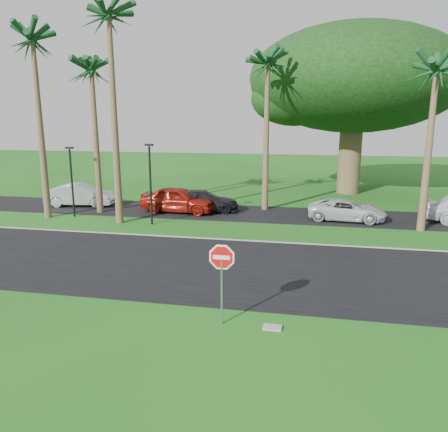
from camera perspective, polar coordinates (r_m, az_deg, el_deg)
ground at (r=16.32m, az=0.10°, el=-9.08°), size 120.00×120.00×0.00m
road at (r=18.16m, az=1.33°, el=-6.75°), size 120.00×8.00×0.02m
parking_strip at (r=28.18m, az=5.03°, el=0.27°), size 120.00×5.00×0.02m
curb at (r=21.97m, az=3.16°, el=-3.24°), size 120.00×0.12×0.06m
stop_sign_near at (r=12.85m, az=-0.30°, el=-6.77°), size 1.05×0.07×2.62m
palm_left_far at (r=28.98m, az=-23.71°, el=19.79°), size 5.00×5.00×11.50m
palm_left_mid at (r=29.26m, az=-16.90°, el=17.33°), size 5.00×5.00×10.00m
palm_left_near at (r=26.29m, az=-14.79°, el=23.38°), size 5.00×5.00×12.50m
palm_center at (r=29.18m, az=5.74°, el=18.76°), size 5.00×5.00×10.50m
palm_right_near at (r=25.69m, az=25.99°, el=16.25°), size 5.00×5.00×9.50m
canopy_tree at (r=37.11m, az=16.69°, el=16.67°), size 16.50×16.50×13.12m
streetlight_left at (r=28.54m, az=-19.29°, el=4.84°), size 0.45×0.25×4.34m
streetlight_right at (r=25.25m, az=-9.60°, el=4.78°), size 0.45×0.25×4.64m
car_silver at (r=32.09m, az=-18.23°, el=2.59°), size 4.88×2.30×1.54m
car_red at (r=28.58m, az=-5.94°, el=2.13°), size 5.04×2.27×1.68m
car_dark at (r=28.72m, az=-2.84°, el=1.94°), size 5.08×2.81×1.39m
car_minivan at (r=27.20m, az=15.75°, el=0.73°), size 4.72×2.48×1.27m
utility_slab at (r=13.33m, az=6.32°, el=-14.27°), size 0.55×0.36×0.06m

